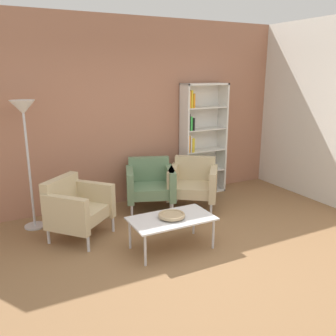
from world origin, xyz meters
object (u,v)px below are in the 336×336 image
Objects in this scene: coffee_table_low at (172,220)px; armchair_near_window at (76,207)px; bookshelf_tall at (200,140)px; armchair_spare_guest at (150,183)px; armchair_corner_red at (193,182)px; floor_lamp_torchiere at (24,123)px; decorative_bowl at (172,215)px.

armchair_near_window is at bearing 137.85° from coffee_table_low.
armchair_spare_guest is (-1.10, -0.33, -0.53)m from bookshelf_tall.
bookshelf_tall is 2.25m from coffee_table_low.
armchair_spare_guest is at bearing -166.59° from armchair_corner_red.
armchair_near_window is 1.89m from armchair_corner_red.
coffee_table_low is at bearing -130.55° from bookshelf_tall.
floor_lamp_torchiere is (-1.71, 0.11, 1.03)m from armchair_spare_guest.
floor_lamp_torchiere is at bearing 134.41° from decorative_bowl.
coffee_table_low is at bearing -84.01° from armchair_near_window.
armchair_near_window and armchair_corner_red have the same top height.
floor_lamp_torchiere reaches higher than armchair_corner_red.
bookshelf_tall is 1.09× the size of floor_lamp_torchiere.
armchair_corner_red reaches higher than coffee_table_low.
decorative_bowl is at bearing 180.00° from coffee_table_low.
coffee_table_low is at bearing 0.00° from decorative_bowl.
floor_lamp_torchiere is (-1.40, 1.43, 1.08)m from coffee_table_low.
armchair_near_window reaches higher than decorative_bowl.
bookshelf_tall reaches higher than armchair_near_window.
armchair_near_window is at bearing 137.85° from decorative_bowl.
armchair_near_window is (-2.35, -0.80, -0.53)m from bookshelf_tall.
bookshelf_tall is 1.90× the size of coffee_table_low.
coffee_table_low is (-1.41, -1.65, -0.57)m from bookshelf_tall.
floor_lamp_torchiere is (-0.46, 0.58, 1.03)m from armchair_near_window.
coffee_table_low is 1.05× the size of armchair_near_window.
bookshelf_tall reaches higher than armchair_spare_guest.
armchair_corner_red is at bearing -3.36° from armchair_spare_guest.
bookshelf_tall is at bearing 49.45° from coffee_table_low.
floor_lamp_torchiere reaches higher than decorative_bowl.
armchair_near_window is 1.00× the size of armchair_corner_red.
armchair_near_window is at bearing -51.48° from floor_lamp_torchiere.
armchair_spare_guest is at bearing 76.52° from decorative_bowl.
armchair_spare_guest is at bearing -3.56° from floor_lamp_torchiere.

